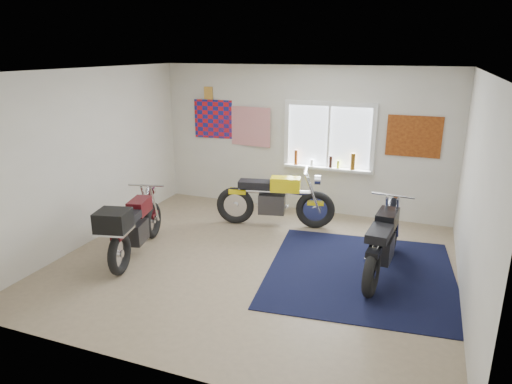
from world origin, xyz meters
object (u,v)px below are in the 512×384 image
at_px(navy_rug, 360,273).
at_px(black_chrome_bike, 383,244).
at_px(maroon_tourer, 132,227).
at_px(yellow_triumph, 274,200).

relative_size(navy_rug, black_chrome_bike, 1.33).
bearing_deg(black_chrome_bike, maroon_tourer, 108.04).
distance_m(navy_rug, black_chrome_bike, 0.51).
distance_m(navy_rug, maroon_tourer, 3.32).
height_order(black_chrome_bike, maroon_tourer, black_chrome_bike).
bearing_deg(navy_rug, black_chrome_bike, 21.41).
relative_size(navy_rug, maroon_tourer, 1.38).
xyz_separation_m(navy_rug, black_chrome_bike, (0.26, 0.10, 0.43)).
height_order(yellow_triumph, black_chrome_bike, yellow_triumph).
height_order(navy_rug, yellow_triumph, yellow_triumph).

